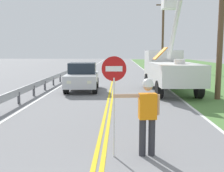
{
  "coord_description": "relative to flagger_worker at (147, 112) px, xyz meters",
  "views": [
    {
      "loc": [
        0.45,
        -2.52,
        2.46
      ],
      "look_at": [
        0.19,
        7.32,
        1.2
      ],
      "focal_mm": 44.78,
      "sensor_mm": 36.0,
      "label": 1
    }
  ],
  "objects": [
    {
      "name": "centerline_yellow_left",
      "position": [
        -1.19,
        16.18,
        -1.04
      ],
      "size": [
        0.11,
        110.0,
        0.01
      ],
      "primitive_type": "cube",
      "color": "yellow",
      "rests_on": "ground"
    },
    {
      "name": "centerline_yellow_right",
      "position": [
        -1.01,
        16.18,
        -1.04
      ],
      "size": [
        0.11,
        110.0,
        0.01
      ],
      "primitive_type": "cube",
      "color": "yellow",
      "rests_on": "ground"
    },
    {
      "name": "edge_line_right",
      "position": [
        2.5,
        16.18,
        -1.04
      ],
      "size": [
        0.12,
        110.0,
        0.01
      ],
      "primitive_type": "cube",
      "color": "silver",
      "rests_on": "ground"
    },
    {
      "name": "edge_line_left",
      "position": [
        -4.7,
        16.18,
        -1.04
      ],
      "size": [
        0.12,
        110.0,
        0.01
      ],
      "primitive_type": "cube",
      "color": "silver",
      "rests_on": "ground"
    },
    {
      "name": "flagger_worker",
      "position": [
        0.0,
        0.0,
        0.0
      ],
      "size": [
        1.08,
        0.28,
        1.83
      ],
      "color": "#2D2D33",
      "rests_on": "ground"
    },
    {
      "name": "stop_sign_paddle",
      "position": [
        -0.76,
        -0.08,
        0.66
      ],
      "size": [
        0.56,
        0.04,
        2.33
      ],
      "color": "silver",
      "rests_on": "ground"
    },
    {
      "name": "utility_bucket_truck",
      "position": [
        2.35,
        10.51,
        0.38
      ],
      "size": [
        2.67,
        6.89,
        5.7
      ],
      "color": "silver",
      "rests_on": "ground"
    },
    {
      "name": "oncoming_sedan_nearest",
      "position": [
        -2.91,
        10.68,
        -0.21
      ],
      "size": [
        2.07,
        4.18,
        1.7
      ],
      "color": "silver",
      "rests_on": "ground"
    },
    {
      "name": "utility_pole_near",
      "position": [
        4.35,
        7.76,
        3.58
      ],
      "size": [
        1.8,
        0.28,
        8.89
      ],
      "color": "brown",
      "rests_on": "ground"
    },
    {
      "name": "utility_pole_mid",
      "position": [
        4.86,
        29.59,
        3.48
      ],
      "size": [
        1.8,
        0.28,
        8.69
      ],
      "color": "brown",
      "rests_on": "ground"
    },
    {
      "name": "guardrail_left_shoulder",
      "position": [
        -5.3,
        12.0,
        -0.53
      ],
      "size": [
        0.1,
        32.0,
        0.71
      ],
      "color": "#9EA0A3",
      "rests_on": "ground"
    }
  ]
}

